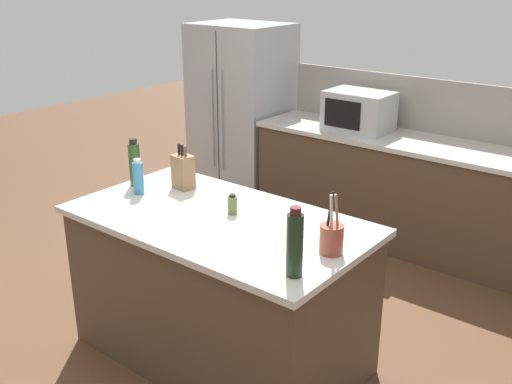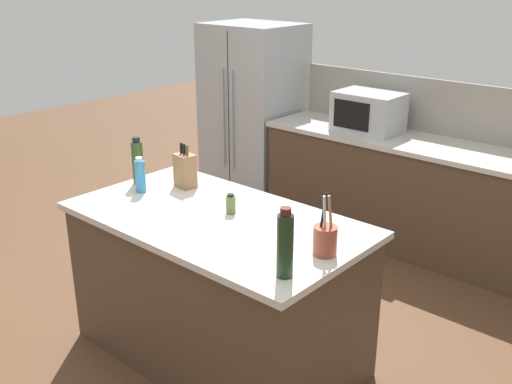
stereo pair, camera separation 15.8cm
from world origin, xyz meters
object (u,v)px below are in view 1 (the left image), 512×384
Objects in this scene: wine_bottle at (295,244)px; microwave at (359,111)px; dish_soap_bottle at (138,177)px; knife_block at (183,171)px; spice_jar_oregano at (232,205)px; olive_oil_bottle at (135,164)px; refrigerator at (242,113)px; utensil_crock at (332,238)px.

microwave is at bearing 113.31° from wine_bottle.
wine_bottle is at bearing -10.76° from dish_soap_bottle.
knife_block reaches higher than spice_jar_oregano.
dish_soap_bottle is 0.73× the size of olive_oil_bottle.
dish_soap_bottle reaches higher than spice_jar_oregano.
refrigerator is at bearing 112.90° from olive_oil_bottle.
refrigerator is 1.38m from microwave.
utensil_crock is (1.08, -2.18, -0.09)m from microwave.
olive_oil_bottle is (-0.44, -2.13, -0.02)m from microwave.
knife_block is 0.33m from olive_oil_bottle.
utensil_crock is at bearing 88.01° from wine_bottle.
spice_jar_oregano is at bearing -5.67° from knife_block.
refrigerator reaches higher than olive_oil_bottle.
knife_block reaches higher than dish_soap_bottle.
olive_oil_bottle reaches higher than dish_soap_bottle.
wine_bottle is at bearing -66.69° from microwave.
microwave is 2.14m from spice_jar_oregano.
wine_bottle is 2.83× the size of spice_jar_oregano.
wine_bottle is at bearing -14.53° from knife_block.
refrigerator is at bearing 133.79° from wine_bottle.
wine_bottle reaches higher than spice_jar_oregano.
knife_block is (1.21, -2.03, 0.17)m from refrigerator.
utensil_crock is at bearing -63.61° from microwave.
refrigerator is 14.60× the size of spice_jar_oregano.
knife_block is 1.26× the size of dish_soap_bottle.
microwave is at bearing 82.27° from dish_soap_bottle.
refrigerator reaches higher than utensil_crock.
refrigerator reaches higher than spice_jar_oregano.
dish_soap_bottle is 0.17m from olive_oil_bottle.
spice_jar_oregano is at bearing 1.98° from olive_oil_bottle.
olive_oil_bottle is at bearing -143.39° from knife_block.
microwave reaches higher than knife_block.
spice_jar_oregano is (0.81, 0.03, -0.09)m from olive_oil_bottle.
microwave is at bearing 116.39° from utensil_crock.
olive_oil_bottle is at bearing 146.04° from dish_soap_bottle.
dish_soap_bottle is at bearing -112.78° from knife_block.
microwave is 2.44m from utensil_crock.
knife_block is at bearing 28.64° from olive_oil_bottle.
olive_oil_bottle is (-1.51, 0.35, -0.01)m from wine_bottle.
refrigerator is 6.08× the size of knife_block.
knife_block is at bearing 59.25° from dish_soap_bottle.
refrigerator reaches higher than dish_soap_bottle.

